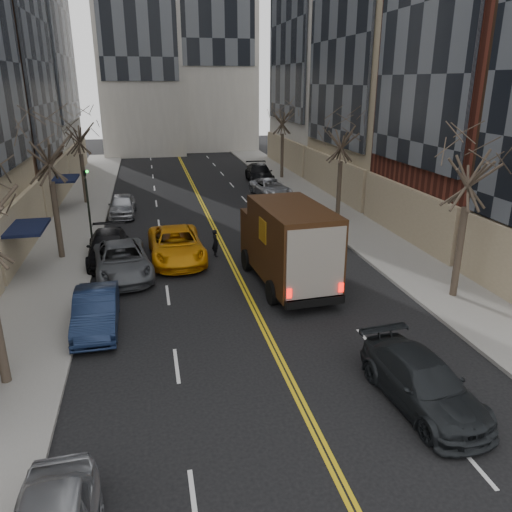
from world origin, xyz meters
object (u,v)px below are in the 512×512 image
Objects in this scene: ups_truck at (287,245)px; pedestrian at (215,243)px; observer_sedan at (423,383)px; taxi at (176,245)px.

pedestrian is at bearing 116.37° from ups_truck.
observer_sedan is 0.85× the size of taxi.
ups_truck is at bearing -162.05° from pedestrian.
ups_truck reaches higher than observer_sedan.
observer_sedan is 15.60m from taxi.
ups_truck is 6.75m from taxi.
observer_sedan is (1.42, -9.72, -1.26)m from ups_truck.
observer_sedan is at bearing -85.29° from ups_truck.
observer_sedan is at bearing -68.24° from taxi.
taxi is at bearing 81.46° from pedestrian.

